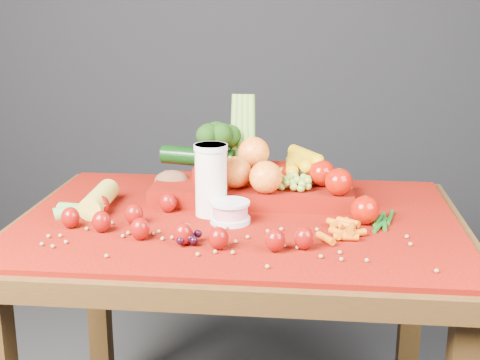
# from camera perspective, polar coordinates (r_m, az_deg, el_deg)

# --- Properties ---
(table) EXTENTS (1.10, 0.80, 0.75)m
(table) POSITION_cam_1_polar(r_m,az_deg,el_deg) (1.67, -0.07, -6.66)
(table) COLOR #331F0B
(table) RESTS_ON ground
(red_cloth) EXTENTS (1.05, 0.75, 0.01)m
(red_cloth) POSITION_cam_1_polar(r_m,az_deg,el_deg) (1.63, -0.07, -3.37)
(red_cloth) COLOR maroon
(red_cloth) RESTS_ON table
(milk_glass) EXTENTS (0.08, 0.08, 0.18)m
(milk_glass) POSITION_cam_1_polar(r_m,az_deg,el_deg) (1.62, -2.49, 0.22)
(milk_glass) COLOR silver
(milk_glass) RESTS_ON red_cloth
(yogurt_bowl) EXTENTS (0.10, 0.10, 0.05)m
(yogurt_bowl) POSITION_cam_1_polar(r_m,az_deg,el_deg) (1.58, -0.85, -2.68)
(yogurt_bowl) COLOR silver
(yogurt_bowl) RESTS_ON red_cloth
(strawberry_scatter) EXTENTS (0.58, 0.28, 0.05)m
(strawberry_scatter) POSITION_cam_1_polar(r_m,az_deg,el_deg) (1.52, -6.28, -3.60)
(strawberry_scatter) COLOR maroon
(strawberry_scatter) RESTS_ON red_cloth
(dark_grape_cluster) EXTENTS (0.06, 0.05, 0.03)m
(dark_grape_cluster) POSITION_cam_1_polar(r_m,az_deg,el_deg) (1.45, -4.33, -5.03)
(dark_grape_cluster) COLOR black
(dark_grape_cluster) RESTS_ON red_cloth
(soybean_scatter) EXTENTS (0.84, 0.24, 0.01)m
(soybean_scatter) POSITION_cam_1_polar(r_m,az_deg,el_deg) (1.44, -0.93, -5.51)
(soybean_scatter) COLOR olive
(soybean_scatter) RESTS_ON red_cloth
(corn_ear) EXTENTS (0.19, 0.23, 0.06)m
(corn_ear) POSITION_cam_1_polar(r_m,az_deg,el_deg) (1.69, -12.81, -2.10)
(corn_ear) COLOR yellow
(corn_ear) RESTS_ON red_cloth
(potato) EXTENTS (0.10, 0.07, 0.07)m
(potato) POSITION_cam_1_polar(r_m,az_deg,el_deg) (1.81, -5.80, -0.21)
(potato) COLOR brown
(potato) RESTS_ON red_cloth
(baby_carrot_pile) EXTENTS (0.17, 0.17, 0.03)m
(baby_carrot_pile) POSITION_cam_1_polar(r_m,az_deg,el_deg) (1.51, 8.20, -4.22)
(baby_carrot_pile) COLOR #CC5707
(baby_carrot_pile) RESTS_ON red_cloth
(green_bean_pile) EXTENTS (0.14, 0.12, 0.01)m
(green_bean_pile) POSITION_cam_1_polar(r_m,az_deg,el_deg) (1.62, 12.16, -3.45)
(green_bean_pile) COLOR #125213
(green_bean_pile) RESTS_ON red_cloth
(produce_mound) EXTENTS (0.58, 0.35, 0.27)m
(produce_mound) POSITION_cam_1_polar(r_m,az_deg,el_deg) (1.76, 1.51, 0.27)
(produce_mound) COLOR maroon
(produce_mound) RESTS_ON red_cloth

